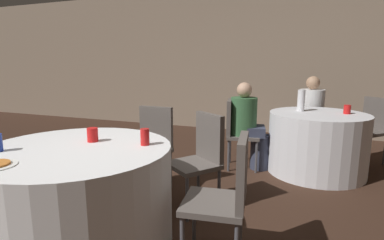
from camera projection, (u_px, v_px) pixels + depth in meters
name	position (u px, v px, depth m)	size (l,w,h in m)	color
wall_back	(238.00, 61.00, 5.92)	(16.00, 0.06, 2.80)	gray
table_near	(80.00, 196.00, 2.20)	(1.36, 1.36, 0.74)	white
table_far	(317.00, 143.00, 3.69)	(1.16, 1.16, 0.74)	silver
chair_near_north	(152.00, 141.00, 3.17)	(0.41, 0.42, 0.89)	#59514C
chair_near_northeast	(202.00, 153.00, 2.75)	(0.56, 0.56, 0.89)	#59514C
chair_near_east	(228.00, 190.00, 1.93)	(0.45, 0.45, 0.89)	#59514C
chair_far_northeast	(372.00, 124.00, 4.07)	(0.57, 0.57, 0.89)	#59514C
chair_far_north	(310.00, 117.00, 4.60)	(0.43, 0.43, 0.89)	#59514C
chair_far_west	(236.00, 128.00, 3.84)	(0.47, 0.47, 0.89)	#59514C
person_green_jacket	(249.00, 126.00, 3.80)	(0.50, 0.37, 1.11)	#33384C
person_white_shirt	(311.00, 115.00, 4.45)	(0.37, 0.52, 1.16)	black
soda_can_red	(145.00, 137.00, 2.19)	(0.07, 0.07, 0.12)	red
cup_near	(93.00, 135.00, 2.29)	(0.08, 0.08, 0.11)	red
bottle_far	(301.00, 100.00, 3.77)	(0.09, 0.09, 0.27)	white
cup_far	(347.00, 109.00, 3.57)	(0.08, 0.08, 0.11)	red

